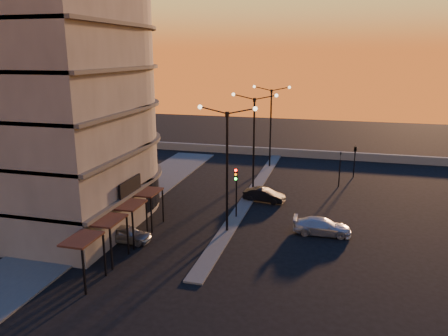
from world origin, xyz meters
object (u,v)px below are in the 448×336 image
Objects in this scene: car_hatchback at (126,234)px; car_sedan at (264,195)px; car_wagon at (322,226)px; streetlamp_mid at (254,135)px; traffic_light_main at (236,184)px.

car_sedan is at bearing -37.99° from car_hatchback.
car_wagon is at bearing -72.01° from car_hatchback.
streetlamp_mid is 12.12m from car_wagon.
car_sedan is (1.50, -2.41, -4.98)m from streetlamp_mid.
traffic_light_main is 1.18× the size of car_hatchback.
car_hatchback is 0.96× the size of car_sedan.
car_wagon is (5.44, -6.19, 0.00)m from car_sedan.
streetlamp_mid reaches higher than car_hatchback.
car_sedan is 0.88× the size of car_wagon.
car_sedan is at bearing 39.44° from car_wagon.
car_sedan is at bearing 72.35° from traffic_light_main.
streetlamp_mid reaches higher than car_wagon.
car_wagon reaches higher than car_hatchback.
car_hatchback is 13.76m from car_sedan.
car_sedan is (1.50, 4.72, -2.27)m from traffic_light_main.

